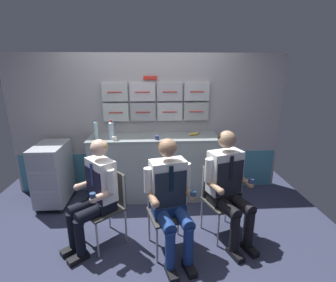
{
  "coord_description": "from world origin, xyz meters",
  "views": [
    {
      "loc": [
        0.07,
        -2.44,
        1.96
      ],
      "look_at": [
        0.24,
        0.45,
        1.09
      ],
      "focal_mm": 26.59,
      "sensor_mm": 36.0,
      "label": 1
    }
  ],
  "objects_px": {
    "crew_member_right": "(170,194)",
    "folding_chair_by_counter": "(219,192)",
    "sparkling_bottle_green": "(96,130)",
    "snack_banana": "(194,134)",
    "crew_member_left": "(95,191)",
    "crew_member_by_counter": "(228,182)",
    "folding_chair_right": "(166,203)",
    "paper_cup_blue": "(157,137)",
    "service_trolley": "(53,173)",
    "folding_chair_left": "(109,199)"
  },
  "relations": [
    {
      "from": "folding_chair_right",
      "to": "crew_member_left",
      "type": "bearing_deg",
      "value": 178.66
    },
    {
      "from": "service_trolley",
      "to": "snack_banana",
      "type": "relative_size",
      "value": 5.27
    },
    {
      "from": "sparkling_bottle_green",
      "to": "snack_banana",
      "type": "distance_m",
      "value": 1.43
    },
    {
      "from": "service_trolley",
      "to": "folding_chair_by_counter",
      "type": "xyz_separation_m",
      "value": [
        2.23,
        -0.75,
        0.03
      ]
    },
    {
      "from": "crew_member_left",
      "to": "snack_banana",
      "type": "xyz_separation_m",
      "value": [
        1.24,
        1.11,
        0.32
      ]
    },
    {
      "from": "crew_member_right",
      "to": "folding_chair_by_counter",
      "type": "height_order",
      "value": "crew_member_right"
    },
    {
      "from": "crew_member_right",
      "to": "service_trolley",
      "type": "bearing_deg",
      "value": 145.58
    },
    {
      "from": "folding_chair_left",
      "to": "crew_member_by_counter",
      "type": "height_order",
      "value": "crew_member_by_counter"
    },
    {
      "from": "crew_member_left",
      "to": "folding_chair_right",
      "type": "xyz_separation_m",
      "value": [
        0.76,
        -0.02,
        -0.16
      ]
    },
    {
      "from": "sparkling_bottle_green",
      "to": "snack_banana",
      "type": "xyz_separation_m",
      "value": [
        1.42,
        0.08,
        -0.11
      ]
    },
    {
      "from": "snack_banana",
      "to": "crew_member_by_counter",
      "type": "bearing_deg",
      "value": -78.05
    },
    {
      "from": "service_trolley",
      "to": "snack_banana",
      "type": "height_order",
      "value": "snack_banana"
    },
    {
      "from": "paper_cup_blue",
      "to": "snack_banana",
      "type": "distance_m",
      "value": 0.59
    },
    {
      "from": "folding_chair_left",
      "to": "crew_member_by_counter",
      "type": "bearing_deg",
      "value": -2.62
    },
    {
      "from": "folding_chair_by_counter",
      "to": "snack_banana",
      "type": "height_order",
      "value": "snack_banana"
    },
    {
      "from": "folding_chair_by_counter",
      "to": "snack_banana",
      "type": "xyz_separation_m",
      "value": [
        -0.17,
        0.91,
        0.48
      ]
    },
    {
      "from": "crew_member_by_counter",
      "to": "snack_banana",
      "type": "relative_size",
      "value": 7.47
    },
    {
      "from": "folding_chair_left",
      "to": "folding_chair_right",
      "type": "height_order",
      "value": "same"
    },
    {
      "from": "folding_chair_left",
      "to": "folding_chair_right",
      "type": "relative_size",
      "value": 1.0
    },
    {
      "from": "crew_member_right",
      "to": "folding_chair_by_counter",
      "type": "relative_size",
      "value": 1.52
    },
    {
      "from": "crew_member_left",
      "to": "crew_member_by_counter",
      "type": "xyz_separation_m",
      "value": [
        1.47,
        0.04,
        0.04
      ]
    },
    {
      "from": "folding_chair_left",
      "to": "folding_chair_right",
      "type": "distance_m",
      "value": 0.65
    },
    {
      "from": "crew_member_by_counter",
      "to": "snack_banana",
      "type": "distance_m",
      "value": 1.12
    },
    {
      "from": "crew_member_left",
      "to": "crew_member_right",
      "type": "relative_size",
      "value": 0.97
    },
    {
      "from": "folding_chair_right",
      "to": "paper_cup_blue",
      "type": "bearing_deg",
      "value": 94.59
    },
    {
      "from": "crew_member_right",
      "to": "crew_member_by_counter",
      "type": "bearing_deg",
      "value": 17.88
    },
    {
      "from": "crew_member_left",
      "to": "sparkling_bottle_green",
      "type": "relative_size",
      "value": 4.52
    },
    {
      "from": "crew_member_right",
      "to": "sparkling_bottle_green",
      "type": "relative_size",
      "value": 4.67
    },
    {
      "from": "crew_member_left",
      "to": "crew_member_by_counter",
      "type": "distance_m",
      "value": 1.47
    },
    {
      "from": "crew_member_right",
      "to": "sparkling_bottle_green",
      "type": "distance_m",
      "value": 1.6
    },
    {
      "from": "folding_chair_left",
      "to": "folding_chair_by_counter",
      "type": "bearing_deg",
      "value": 3.85
    },
    {
      "from": "crew_member_left",
      "to": "snack_banana",
      "type": "bearing_deg",
      "value": 41.66
    },
    {
      "from": "sparkling_bottle_green",
      "to": "paper_cup_blue",
      "type": "bearing_deg",
      "value": -7.61
    },
    {
      "from": "snack_banana",
      "to": "paper_cup_blue",
      "type": "bearing_deg",
      "value": -160.79
    },
    {
      "from": "sparkling_bottle_green",
      "to": "paper_cup_blue",
      "type": "relative_size",
      "value": 4.73
    },
    {
      "from": "folding_chair_right",
      "to": "crew_member_right",
      "type": "height_order",
      "value": "crew_member_right"
    },
    {
      "from": "folding_chair_right",
      "to": "folding_chair_by_counter",
      "type": "height_order",
      "value": "same"
    },
    {
      "from": "crew_member_left",
      "to": "crew_member_by_counter",
      "type": "relative_size",
      "value": 0.96
    },
    {
      "from": "service_trolley",
      "to": "folding_chair_right",
      "type": "xyz_separation_m",
      "value": [
        1.58,
        -0.96,
        0.03
      ]
    },
    {
      "from": "folding_chair_left",
      "to": "folding_chair_by_counter",
      "type": "xyz_separation_m",
      "value": [
        1.29,
        0.09,
        0.0
      ]
    },
    {
      "from": "crew_member_by_counter",
      "to": "crew_member_left",
      "type": "bearing_deg",
      "value": -178.28
    },
    {
      "from": "service_trolley",
      "to": "crew_member_left",
      "type": "bearing_deg",
      "value": -48.85
    },
    {
      "from": "folding_chair_right",
      "to": "sparkling_bottle_green",
      "type": "height_order",
      "value": "sparkling_bottle_green"
    },
    {
      "from": "snack_banana",
      "to": "service_trolley",
      "type": "bearing_deg",
      "value": -175.35
    },
    {
      "from": "crew_member_right",
      "to": "crew_member_left",
      "type": "bearing_deg",
      "value": 167.89
    },
    {
      "from": "folding_chair_right",
      "to": "sparkling_bottle_green",
      "type": "xyz_separation_m",
      "value": [
        -0.94,
        1.04,
        0.58
      ]
    },
    {
      "from": "crew_member_left",
      "to": "snack_banana",
      "type": "relative_size",
      "value": 7.14
    },
    {
      "from": "folding_chair_left",
      "to": "paper_cup_blue",
      "type": "bearing_deg",
      "value": 55.12
    },
    {
      "from": "folding_chair_right",
      "to": "paper_cup_blue",
      "type": "height_order",
      "value": "paper_cup_blue"
    },
    {
      "from": "service_trolley",
      "to": "crew_member_by_counter",
      "type": "relative_size",
      "value": 0.71
    }
  ]
}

